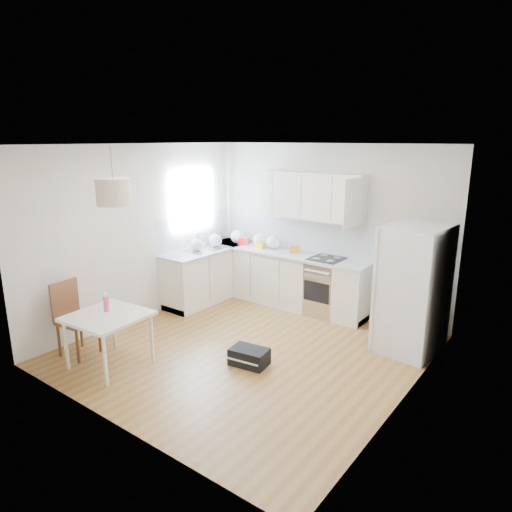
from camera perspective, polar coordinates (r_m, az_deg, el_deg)
The scene contains 29 objects.
floor at distance 6.30m, azimuth -1.07°, elevation -11.63°, with size 4.20×4.20×0.00m, color brown.
ceiling at distance 5.65m, azimuth -1.20°, elevation 13.76°, with size 4.20×4.20×0.00m, color white.
wall_back at distance 7.56m, azimuth 8.71°, elevation 3.48°, with size 4.20×4.20×0.00m, color silver.
wall_left at distance 7.28m, azimuth -14.31°, elevation 2.78°, with size 4.20×4.20×0.00m, color silver.
wall_right at distance 4.88m, azimuth 18.78°, elevation -3.26°, with size 4.20×4.20×0.00m, color silver.
window_glassblock at distance 7.96m, azimuth -7.99°, elevation 6.99°, with size 0.02×1.00×1.00m, color #BFE0F9.
cabinets_back at distance 7.82m, azimuth 3.54°, elevation -2.87°, with size 3.00×0.60×0.88m, color silver.
cabinets_left at distance 8.08m, azimuth -5.96°, elevation -2.36°, with size 0.60×1.80×0.88m, color silver.
counter_back at distance 7.70m, azimuth 3.59°, elevation 0.40°, with size 3.02×0.64×0.04m, color silver.
counter_left at distance 7.96m, azimuth -6.05°, elevation 0.81°, with size 0.64×1.82×0.04m, color silver.
backsplash_back at distance 7.87m, azimuth 4.80°, elevation 3.00°, with size 3.00×0.01×0.58m, color silver.
backsplash_left at distance 8.09m, azimuth -7.64°, elevation 3.24°, with size 0.01×1.80×0.58m, color silver.
upper_cabinets at distance 7.41m, azimuth 7.24°, elevation 7.43°, with size 1.70×0.32×0.75m, color silver.
range_oven at distance 7.44m, azimuth 8.70°, elevation -3.95°, with size 0.50×0.61×0.88m, color #BABDBF, non-canonical shape.
sink at distance 7.92m, azimuth -6.30°, elevation 0.85°, with size 0.50×0.80×0.16m, color #BABDBF, non-canonical shape.
refrigerator at distance 6.33m, azimuth 19.21°, elevation -3.96°, with size 0.82×0.85×1.71m, color silver, non-canonical shape.
dining_table at distance 5.94m, azimuth -18.03°, elevation -7.64°, with size 0.91×0.91×0.68m.
dining_chair at distance 6.41m, azimuth -21.42°, elevation -7.41°, with size 0.41×0.41×0.98m, color #4B2916, non-canonical shape.
drink_bottle at distance 5.99m, azimuth -18.22°, elevation -5.53°, with size 0.07×0.07×0.24m, color #E03E7F.
gym_bag at distance 5.88m, azimuth -0.85°, elevation -12.47°, with size 0.46×0.30×0.21m, color black.
pendant_lamp at distance 5.50m, azimuth -17.37°, elevation 7.66°, with size 0.39×0.39×0.31m, color beige.
grocery_bag_a at distance 8.28m, azimuth -2.31°, elevation 2.43°, with size 0.27×0.23×0.24m, color white.
grocery_bag_b at distance 7.99m, azimuth 0.57°, elevation 2.00°, with size 0.27×0.23×0.25m, color white.
grocery_bag_c at distance 7.87m, azimuth 2.17°, elevation 1.74°, with size 0.26×0.22×0.23m, color white.
grocery_bag_d at distance 8.06m, azimuth -5.10°, elevation 1.97°, with size 0.25×0.21×0.22m, color white.
grocery_bag_e at distance 7.81m, azimuth -7.44°, elevation 1.41°, with size 0.22×0.19×0.20m, color white.
snack_orange at distance 7.63m, azimuth 4.83°, elevation 0.82°, with size 0.16×0.10×0.11m, color orange.
snack_yellow at distance 7.90m, azimuth 0.52°, elevation 1.32°, with size 0.15×0.09×0.10m, color yellow.
snack_red at distance 8.20m, azimuth -1.60°, elevation 1.86°, with size 0.17×0.11×0.12m, color red.
Camera 1 is at (3.47, -4.46, 2.77)m, focal length 32.00 mm.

